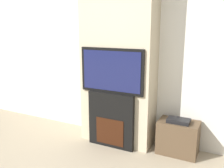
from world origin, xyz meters
name	(u,v)px	position (x,y,z in m)	size (l,w,h in m)	color
wall_back	(125,49)	(0.00, 2.03, 1.35)	(6.00, 0.06, 2.70)	silver
chimney_breast	(119,50)	(0.00, 1.80, 1.35)	(1.05, 0.40, 2.70)	beige
fireplace	(112,120)	(0.00, 1.60, 0.39)	(0.68, 0.15, 0.79)	black
television	(112,71)	(0.00, 1.60, 1.09)	(0.92, 0.07, 0.61)	black
media_stand	(178,137)	(0.89, 1.80, 0.23)	(0.52, 0.34, 0.50)	brown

